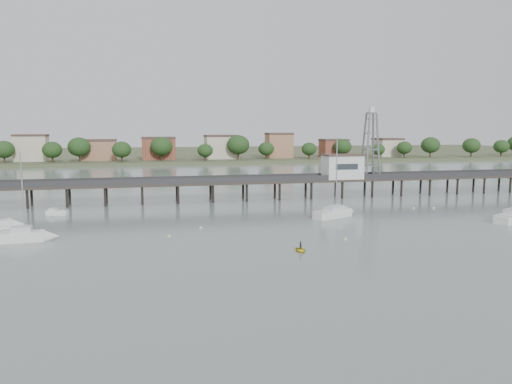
# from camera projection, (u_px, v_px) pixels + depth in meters

# --- Properties ---
(ground_plane) EXTENTS (500.00, 500.00, 0.00)m
(ground_plane) POSITION_uv_depth(u_px,v_px,m) (341.00, 294.00, 45.11)
(ground_plane) COLOR slate
(ground_plane) RESTS_ON ground
(pier) EXTENTS (150.00, 5.00, 5.50)m
(pier) POSITION_uv_depth(u_px,v_px,m) (228.00, 182.00, 102.64)
(pier) COLOR #2D2823
(pier) RESTS_ON ground
(pier_building) EXTENTS (8.40, 5.40, 5.30)m
(pier_building) POSITION_uv_depth(u_px,v_px,m) (342.00, 166.00, 107.82)
(pier_building) COLOR silver
(pier_building) RESTS_ON ground
(lattice_tower) EXTENTS (3.20, 3.20, 15.50)m
(lattice_tower) POSITION_uv_depth(u_px,v_px,m) (371.00, 146.00, 108.69)
(lattice_tower) COLOR slate
(lattice_tower) RESTS_ON ground
(sailboat_c) EXTENTS (8.76, 6.12, 14.12)m
(sailboat_c) POSITION_uv_depth(u_px,v_px,m) (339.00, 213.00, 84.72)
(sailboat_c) COLOR white
(sailboat_c) RESTS_ON ground
(sailboat_a) EXTENTS (7.56, 2.60, 12.38)m
(sailboat_a) POSITION_uv_depth(u_px,v_px,m) (31.00, 236.00, 66.12)
(sailboat_a) COLOR white
(sailboat_a) RESTS_ON ground
(sailboat_b) EXTENTS (7.34, 2.71, 11.98)m
(sailboat_b) POSITION_uv_depth(u_px,v_px,m) (0.00, 224.00, 74.46)
(sailboat_b) COLOR white
(sailboat_b) RESTS_ON ground
(white_tender) EXTENTS (3.77, 2.30, 1.37)m
(white_tender) POSITION_uv_depth(u_px,v_px,m) (57.00, 213.00, 85.96)
(white_tender) COLOR white
(white_tender) RESTS_ON ground
(yellow_dinghy) EXTENTS (1.70, 0.54, 2.36)m
(yellow_dinghy) POSITION_uv_depth(u_px,v_px,m) (300.00, 251.00, 60.72)
(yellow_dinghy) COLOR yellow
(yellow_dinghy) RESTS_ON ground
(dinghy_occupant) EXTENTS (0.70, 1.07, 0.24)m
(dinghy_occupant) POSITION_uv_depth(u_px,v_px,m) (300.00, 251.00, 60.72)
(dinghy_occupant) COLOR black
(dinghy_occupant) RESTS_ON ground
(mooring_buoys) EXTENTS (86.98, 22.00, 0.39)m
(mooring_buoys) POSITION_uv_depth(u_px,v_px,m) (317.00, 224.00, 77.41)
(mooring_buoys) COLOR beige
(mooring_buoys) RESTS_ON ground
(far_shore) EXTENTS (500.00, 170.00, 10.40)m
(far_shore) POSITION_uv_depth(u_px,v_px,m) (174.00, 153.00, 276.69)
(far_shore) COLOR #475133
(far_shore) RESTS_ON ground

